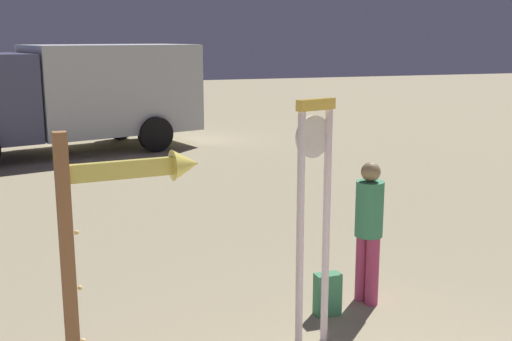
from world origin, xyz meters
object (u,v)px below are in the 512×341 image
(standing_clock, at_px, (314,202))
(box_truck_near, at_px, (82,92))
(arrow_sign, at_px, (116,222))
(person_near_clock, at_px, (369,225))
(backpack, at_px, (327,294))

(standing_clock, height_order, box_truck_near, box_truck_near)
(box_truck_near, bearing_deg, arrow_sign, -92.64)
(person_near_clock, relative_size, backpack, 3.46)
(standing_clock, height_order, backpack, standing_clock)
(arrow_sign, bearing_deg, person_near_clock, 20.28)
(arrow_sign, distance_m, person_near_clock, 3.06)
(backpack, xyz_separation_m, box_truck_near, (-1.70, 11.16, 1.30))
(arrow_sign, height_order, person_near_clock, arrow_sign)
(backpack, bearing_deg, person_near_clock, 15.68)
(arrow_sign, bearing_deg, backpack, 21.37)
(person_near_clock, xyz_separation_m, box_truck_near, (-2.26, 11.01, 0.64))
(person_near_clock, relative_size, box_truck_near, 0.24)
(person_near_clock, height_order, backpack, person_near_clock)
(person_near_clock, distance_m, backpack, 0.88)
(standing_clock, bearing_deg, person_near_clock, 36.31)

